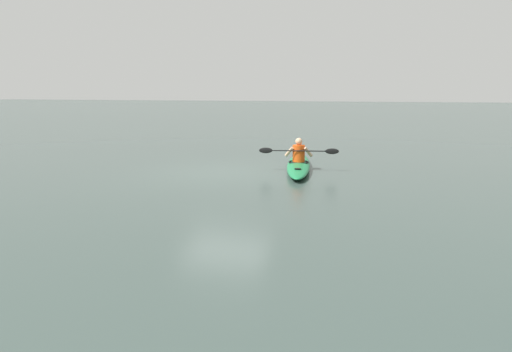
{
  "coord_description": "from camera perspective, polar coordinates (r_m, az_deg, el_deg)",
  "views": [
    {
      "loc": [
        -4.28,
        12.78,
        2.4
      ],
      "look_at": [
        -1.88,
        3.63,
        0.64
      ],
      "focal_mm": 32.97,
      "sensor_mm": 36.0,
      "label": 1
    }
  ],
  "objects": [
    {
      "name": "kayak",
      "position": [
        14.26,
        5.19,
        1.34
      ],
      "size": [
        1.36,
        4.63,
        0.25
      ],
      "color": "#19723F",
      "rests_on": "ground"
    },
    {
      "name": "ground_plane",
      "position": [
        13.69,
        -3.74,
        0.42
      ],
      "size": [
        160.0,
        160.0,
        0.0
      ],
      "primitive_type": "plane",
      "color": "#384742"
    },
    {
      "name": "kayaker",
      "position": [
        14.04,
        5.21,
        2.94
      ],
      "size": [
        2.32,
        0.57,
        0.71
      ],
      "color": "#E04C14",
      "rests_on": "kayak"
    }
  ]
}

